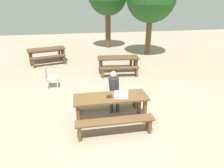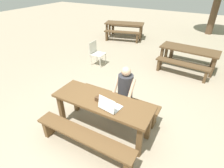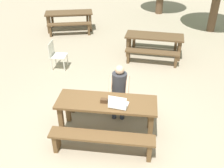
# 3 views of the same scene
# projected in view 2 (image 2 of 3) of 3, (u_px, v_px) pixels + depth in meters

# --- Properties ---
(ground_plane) EXTENTS (30.00, 30.00, 0.00)m
(ground_plane) POSITION_uv_depth(u_px,v_px,m) (103.00, 129.00, 3.79)
(ground_plane) COLOR tan
(picnic_table_front) EXTENTS (1.97, 0.67, 0.76)m
(picnic_table_front) POSITION_uv_depth(u_px,v_px,m) (102.00, 105.00, 3.46)
(picnic_table_front) COLOR brown
(picnic_table_front) RESTS_ON ground
(bench_near) EXTENTS (1.95, 0.30, 0.44)m
(bench_near) POSITION_uv_depth(u_px,v_px,m) (84.00, 138.00, 3.15)
(bench_near) COLOR brown
(bench_near) RESTS_ON ground
(bench_far) EXTENTS (1.95, 0.30, 0.44)m
(bench_far) POSITION_uv_depth(u_px,v_px,m) (117.00, 101.00, 4.08)
(bench_far) COLOR brown
(bench_far) RESTS_ON ground
(laptop) EXTENTS (0.39, 0.34, 0.26)m
(laptop) POSITION_uv_depth(u_px,v_px,m) (110.00, 106.00, 3.15)
(laptop) COLOR white
(laptop) RESTS_ON picnic_table_front
(small_pouch) EXTENTS (0.13, 0.09, 0.08)m
(small_pouch) POSITION_uv_depth(u_px,v_px,m) (99.00, 99.00, 3.36)
(small_pouch) COLOR #4C331E
(small_pouch) RESTS_ON picnic_table_front
(person_seated) EXTENTS (0.43, 0.42, 1.23)m
(person_seated) POSITION_uv_depth(u_px,v_px,m) (125.00, 89.00, 3.78)
(person_seated) COLOR #333847
(person_seated) RESTS_ON ground
(plastic_chair) EXTENTS (0.44, 0.44, 0.81)m
(plastic_chair) POSITION_uv_depth(u_px,v_px,m) (96.00, 53.00, 6.31)
(plastic_chair) COLOR silver
(plastic_chair) RESTS_ON ground
(picnic_table_mid) EXTENTS (1.99, 1.17, 0.75)m
(picnic_table_mid) POSITION_uv_depth(u_px,v_px,m) (124.00, 25.00, 8.87)
(picnic_table_mid) COLOR brown
(picnic_table_mid) RESTS_ON ground
(bench_mid_south) EXTENTS (1.71, 0.71, 0.48)m
(bench_mid_south) POSITION_uv_depth(u_px,v_px,m) (122.00, 34.00, 8.52)
(bench_mid_south) COLOR brown
(bench_mid_south) RESTS_ON ground
(bench_mid_north) EXTENTS (1.71, 0.71, 0.48)m
(bench_mid_north) POSITION_uv_depth(u_px,v_px,m) (126.00, 28.00, 9.50)
(bench_mid_north) COLOR brown
(bench_mid_north) RESTS_ON ground
(picnic_table_rear) EXTENTS (1.89, 0.84, 0.71)m
(picnic_table_rear) POSITION_uv_depth(u_px,v_px,m) (189.00, 52.00, 5.95)
(picnic_table_rear) COLOR brown
(picnic_table_rear) RESTS_ON ground
(bench_rear_south) EXTENTS (1.67, 0.43, 0.43)m
(bench_rear_south) POSITION_uv_depth(u_px,v_px,m) (182.00, 66.00, 5.63)
(bench_rear_south) COLOR brown
(bench_rear_south) RESTS_ON ground
(bench_rear_north) EXTENTS (1.67, 0.43, 0.43)m
(bench_rear_north) POSITION_uv_depth(u_px,v_px,m) (192.00, 53.00, 6.55)
(bench_rear_north) COLOR brown
(bench_rear_north) RESTS_ON ground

